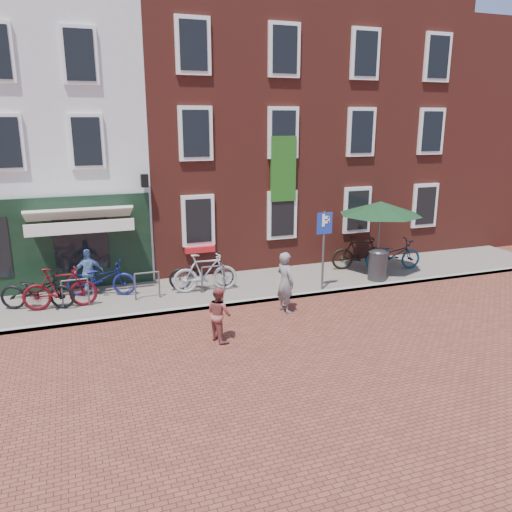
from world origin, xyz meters
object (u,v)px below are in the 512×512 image
object	(u,v)px
parking_sign	(324,237)
bicycle_4	(202,272)
boy	(219,314)
bicycle_0	(37,290)
cafe_person	(89,272)
bicycle_1	(60,288)
woman	(285,282)
bicycle_5	(359,253)
bicycle_3	(205,273)
bicycle_2	(101,278)
litter_bin	(378,263)
bicycle_6	(393,255)
parasol	(381,206)

from	to	relation	value
parking_sign	bicycle_4	distance (m)	3.92
boy	bicycle_0	world-z (taller)	boy
cafe_person	bicycle_1	world-z (taller)	cafe_person
woman	bicycle_5	bearing A→B (deg)	-71.30
bicycle_4	cafe_person	bearing A→B (deg)	89.24
bicycle_3	bicycle_2	bearing A→B (deg)	81.20
bicycle_0	boy	bearing A→B (deg)	-112.13
litter_bin	cafe_person	world-z (taller)	cafe_person
bicycle_1	bicycle_4	size ratio (longest dim) A/B	0.97
parking_sign	boy	distance (m)	4.78
boy	bicycle_3	bearing A→B (deg)	-26.94
bicycle_1	bicycle_2	world-z (taller)	bicycle_1
bicycle_2	bicycle_6	xyz separation A→B (m)	(9.83, -0.63, 0.00)
parking_sign	bicycle_6	xyz separation A→B (m)	(3.33, 1.13, -1.14)
bicycle_1	parking_sign	bearing A→B (deg)	-95.72
bicycle_2	bicycle_5	distance (m)	8.74
cafe_person	bicycle_4	xyz separation A→B (m)	(3.33, -0.54, -0.17)
woman	boy	bearing A→B (deg)	103.47
bicycle_0	bicycle_3	world-z (taller)	bicycle_3
boy	bicycle_2	xyz separation A→B (m)	(-2.49, 4.14, -0.05)
litter_bin	bicycle_6	bearing A→B (deg)	35.71
woman	bicycle_1	distance (m)	6.27
parking_sign	bicycle_3	distance (m)	3.79
bicycle_0	bicycle_5	bearing A→B (deg)	-69.98
parasol	bicycle_4	bearing A→B (deg)	177.31
bicycle_1	boy	bearing A→B (deg)	-131.09
bicycle_2	bicycle_3	world-z (taller)	bicycle_3
cafe_person	bicycle_2	xyz separation A→B (m)	(0.33, -0.13, -0.17)
parasol	bicycle_2	bearing A→B (deg)	175.64
bicycle_3	parasol	bearing A→B (deg)	-85.79
bicycle_0	bicycle_5	xyz separation A→B (m)	(10.48, 0.41, 0.06)
parking_sign	woman	xyz separation A→B (m)	(-1.74, -1.13, -0.92)
parking_sign	bicycle_5	size ratio (longest dim) A/B	1.24
boy	bicycle_0	xyz separation A→B (m)	(-4.24, 3.55, -0.05)
boy	bicycle_6	bearing A→B (deg)	-82.63
cafe_person	bicycle_5	size ratio (longest dim) A/B	0.72
boy	cafe_person	size ratio (longest dim) A/B	0.96
parking_sign	parasol	xyz separation A→B (m)	(2.65, 1.06, 0.65)
parking_sign	bicycle_4	xyz separation A→B (m)	(-3.50, 1.35, -1.14)
cafe_person	bicycle_0	xyz separation A→B (m)	(-1.41, -0.72, -0.17)
parasol	bicycle_4	xyz separation A→B (m)	(-6.15, 0.29, -1.79)
bicycle_6	cafe_person	bearing A→B (deg)	92.67
boy	bicycle_2	world-z (taller)	boy
parasol	cafe_person	bearing A→B (deg)	175.01
parasol	bicycle_1	size ratio (longest dim) A/B	1.41
bicycle_1	bicycle_3	xyz separation A→B (m)	(4.17, 0.07, 0.00)
parasol	bicycle_6	size ratio (longest dim) A/B	1.36
parking_sign	bicycle_6	world-z (taller)	parking_sign
boy	bicycle_4	distance (m)	3.76
bicycle_3	bicycle_6	size ratio (longest dim) A/B	0.97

